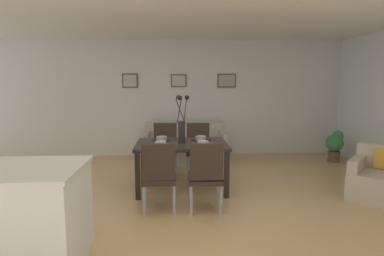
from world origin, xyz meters
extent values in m
plane|color=tan|center=(0.00, 0.00, 0.00)|extent=(9.00, 9.00, 0.00)
cube|color=silver|center=(0.00, 3.25, 1.30)|extent=(9.00, 0.10, 2.60)
cube|color=white|center=(0.00, 0.40, 2.64)|extent=(9.00, 7.20, 0.08)
cube|color=black|center=(-0.10, 0.71, 0.71)|extent=(1.40, 0.98, 0.05)
cube|color=black|center=(0.54, 1.14, 0.34)|extent=(0.07, 0.07, 0.69)
cube|color=black|center=(-0.74, 1.14, 0.34)|extent=(0.07, 0.07, 0.69)
cube|color=black|center=(0.54, 0.28, 0.34)|extent=(0.07, 0.07, 0.69)
cube|color=black|center=(-0.74, 0.28, 0.34)|extent=(0.07, 0.07, 0.69)
cube|color=#33261E|center=(-0.42, -0.11, 0.42)|extent=(0.45, 0.45, 0.08)
cube|color=#33261E|center=(-0.41, -0.30, 0.68)|extent=(0.42, 0.07, 0.48)
cylinder|color=#9EA0A5|center=(-0.23, 0.08, 0.19)|extent=(0.04, 0.04, 0.38)
cylinder|color=#9EA0A5|center=(-0.61, 0.07, 0.19)|extent=(0.04, 0.04, 0.38)
cylinder|color=#9EA0A5|center=(-0.22, -0.30, 0.19)|extent=(0.04, 0.04, 0.38)
cylinder|color=#9EA0A5|center=(-0.60, -0.31, 0.19)|extent=(0.04, 0.04, 0.38)
cube|color=#33261E|center=(-0.39, 1.55, 0.42)|extent=(0.47, 0.47, 0.08)
cube|color=#33261E|center=(-0.38, 1.74, 0.68)|extent=(0.42, 0.09, 0.48)
cylinder|color=#9EA0A5|center=(-0.59, 1.38, 0.19)|extent=(0.04, 0.04, 0.38)
cylinder|color=#9EA0A5|center=(-0.21, 1.35, 0.19)|extent=(0.04, 0.04, 0.38)
cylinder|color=#9EA0A5|center=(-0.57, 1.76, 0.19)|extent=(0.04, 0.04, 0.38)
cylinder|color=#9EA0A5|center=(-0.19, 1.73, 0.19)|extent=(0.04, 0.04, 0.38)
cube|color=#33261E|center=(0.19, -0.14, 0.42)|extent=(0.45, 0.45, 0.08)
cube|color=#33261E|center=(0.18, -0.33, 0.68)|extent=(0.42, 0.07, 0.48)
cylinder|color=#9EA0A5|center=(0.38, 0.04, 0.19)|extent=(0.04, 0.04, 0.38)
cylinder|color=#9EA0A5|center=(0.00, 0.05, 0.19)|extent=(0.04, 0.04, 0.38)
cylinder|color=#9EA0A5|center=(0.37, -0.34, 0.19)|extent=(0.04, 0.04, 0.38)
cylinder|color=#9EA0A5|center=(-0.01, -0.33, 0.19)|extent=(0.04, 0.04, 0.38)
cube|color=#33261E|center=(0.22, 1.53, 0.42)|extent=(0.46, 0.46, 0.08)
cube|color=#33261E|center=(0.23, 1.72, 0.68)|extent=(0.42, 0.08, 0.48)
cylinder|color=#9EA0A5|center=(0.02, 1.35, 0.19)|extent=(0.04, 0.04, 0.38)
cylinder|color=#9EA0A5|center=(0.40, 1.33, 0.19)|extent=(0.04, 0.04, 0.38)
cylinder|color=#9EA0A5|center=(0.04, 1.73, 0.19)|extent=(0.04, 0.04, 0.38)
cylinder|color=#9EA0A5|center=(0.42, 1.71, 0.19)|extent=(0.04, 0.04, 0.38)
cylinder|color=#232326|center=(-0.10, 0.71, 0.91)|extent=(0.11, 0.11, 0.34)
cylinder|color=black|center=(-0.05, 0.72, 1.24)|extent=(0.05, 0.12, 0.37)
sphere|color=black|center=(-0.02, 0.73, 1.44)|extent=(0.07, 0.07, 0.07)
cylinder|color=black|center=(-0.13, 0.76, 1.24)|extent=(0.08, 0.05, 0.38)
sphere|color=black|center=(-0.15, 0.78, 1.44)|extent=(0.07, 0.07, 0.07)
cylinder|color=black|center=(-0.12, 0.65, 1.24)|extent=(0.15, 0.06, 0.36)
sphere|color=black|center=(-0.13, 0.62, 1.44)|extent=(0.07, 0.07, 0.07)
cylinder|color=black|center=(-0.42, 0.49, 0.74)|extent=(0.32, 0.32, 0.01)
cylinder|color=#B2ADA3|center=(-0.42, 0.49, 0.78)|extent=(0.17, 0.17, 0.06)
cylinder|color=gray|center=(-0.42, 0.49, 0.79)|extent=(0.13, 0.13, 0.04)
cylinder|color=black|center=(-0.42, 0.93, 0.74)|extent=(0.32, 0.32, 0.01)
cylinder|color=#B2ADA3|center=(-0.42, 0.93, 0.78)|extent=(0.17, 0.17, 0.06)
cylinder|color=gray|center=(-0.42, 0.93, 0.79)|extent=(0.13, 0.13, 0.04)
cylinder|color=black|center=(0.21, 0.49, 0.74)|extent=(0.32, 0.32, 0.01)
cylinder|color=#B2ADA3|center=(0.21, 0.49, 0.78)|extent=(0.17, 0.17, 0.06)
cylinder|color=gray|center=(0.21, 0.49, 0.79)|extent=(0.13, 0.13, 0.04)
cylinder|color=black|center=(0.21, 0.93, 0.74)|extent=(0.32, 0.32, 0.01)
cylinder|color=#B2ADA3|center=(0.21, 0.93, 0.78)|extent=(0.17, 0.17, 0.06)
cylinder|color=gray|center=(0.21, 0.93, 0.79)|extent=(0.13, 0.13, 0.04)
cube|color=#B2A899|center=(0.02, 2.58, 0.21)|extent=(1.71, 0.84, 0.42)
cube|color=#B2A899|center=(0.02, 2.92, 0.61)|extent=(1.71, 0.16, 0.38)
cube|color=#B2A899|center=(0.82, 2.58, 0.52)|extent=(0.10, 0.84, 0.20)
cube|color=#B2A899|center=(-0.79, 2.58, 0.52)|extent=(0.10, 0.84, 0.20)
cube|color=#B7A893|center=(2.73, 0.05, 0.20)|extent=(1.13, 1.13, 0.40)
cube|color=#B7A893|center=(2.46, 0.26, 0.49)|extent=(0.55, 0.61, 0.18)
cube|color=silver|center=(-1.81, -1.38, 0.44)|extent=(1.45, 0.89, 0.88)
cube|color=#473828|center=(-1.19, 3.18, 1.70)|extent=(0.34, 0.02, 0.31)
cube|color=#B2B2AD|center=(-1.19, 3.17, 1.70)|extent=(0.29, 0.01, 0.26)
cube|color=#473828|center=(-0.10, 3.18, 1.70)|extent=(0.35, 0.02, 0.28)
cube|color=#B2B2AD|center=(-0.10, 3.17, 1.70)|extent=(0.30, 0.01, 0.23)
cube|color=#473828|center=(0.98, 3.18, 1.70)|extent=(0.42, 0.02, 0.31)
cube|color=#9E9389|center=(0.98, 3.17, 1.70)|extent=(0.37, 0.01, 0.26)
cylinder|color=brown|center=(3.15, 2.34, 0.11)|extent=(0.24, 0.24, 0.22)
sphere|color=#387A42|center=(3.15, 2.34, 0.40)|extent=(0.36, 0.36, 0.36)
sphere|color=#387A42|center=(3.20, 2.31, 0.56)|extent=(0.22, 0.22, 0.22)
camera|label=1|loc=(-0.22, -4.38, 1.69)|focal=31.23mm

